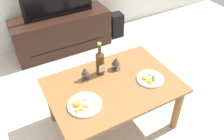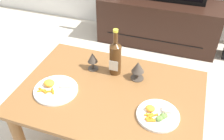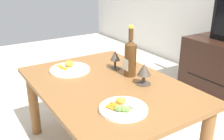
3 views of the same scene
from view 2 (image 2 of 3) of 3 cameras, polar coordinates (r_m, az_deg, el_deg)
dining_table at (r=1.62m, az=-0.47°, el=-7.19°), size 1.12×0.79×0.52m
tv_stand at (r=2.91m, az=10.32°, el=10.52°), size 1.30×0.44×0.51m
wine_bottle at (r=1.62m, az=0.77°, el=3.02°), size 0.08×0.08×0.33m
goblet_left at (r=1.68m, az=-4.42°, el=2.58°), size 0.07×0.07×0.13m
goblet_right at (r=1.61m, az=5.87°, el=0.45°), size 0.09×0.09×0.13m
dinner_plate_left at (r=1.60m, az=-12.71°, el=-4.20°), size 0.27×0.27×0.05m
dinner_plate_right at (r=1.43m, az=10.31°, el=-9.92°), size 0.24×0.24×0.04m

